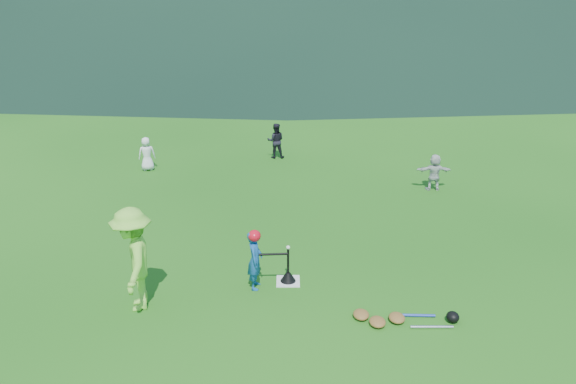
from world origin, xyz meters
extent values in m
plane|color=#175313|center=(0.00, 0.00, 0.00)|extent=(120.00, 120.00, 0.00)
cube|color=silver|center=(0.00, 0.00, 0.01)|extent=(0.45, 0.45, 0.02)
sphere|color=white|center=(0.00, 0.00, 0.74)|extent=(0.08, 0.08, 0.08)
imported|color=#154F93|center=(-0.62, -0.20, 0.58)|extent=(0.30, 0.44, 1.16)
imported|color=#8ADE41|center=(-2.67, -0.87, 0.95)|extent=(0.92, 1.33, 1.89)
imported|color=white|center=(-4.27, 6.73, 0.51)|extent=(0.57, 0.45, 1.02)
imported|color=black|center=(-0.39, 7.97, 0.57)|extent=(0.57, 0.45, 1.14)
imported|color=silver|center=(4.01, 5.02, 0.51)|extent=(0.95, 0.31, 1.02)
cone|color=black|center=(0.00, 0.00, 0.11)|extent=(0.30, 0.30, 0.18)
cylinder|color=black|center=(0.00, 0.00, 0.45)|extent=(0.04, 0.04, 0.50)
ellipsoid|color=red|center=(-0.62, -0.20, 1.08)|extent=(0.24, 0.26, 0.22)
cylinder|color=black|center=(-0.32, -0.21, 0.70)|extent=(0.62, 0.05, 0.07)
ellipsoid|color=olive|center=(1.51, -1.45, 0.06)|extent=(0.28, 0.34, 0.13)
ellipsoid|color=olive|center=(1.86, -1.33, 0.06)|extent=(0.28, 0.34, 0.13)
ellipsoid|color=olive|center=(1.26, -1.23, 0.06)|extent=(0.28, 0.34, 0.13)
cylinder|color=silver|center=(2.41, -1.55, 0.03)|extent=(0.72, 0.06, 0.06)
cylinder|color=#263FA5|center=(2.21, -1.20, 0.03)|extent=(0.68, 0.08, 0.05)
ellipsoid|color=black|center=(2.81, -1.35, 0.09)|extent=(0.22, 0.24, 0.19)
cube|color=gray|center=(0.00, 28.00, 0.60)|extent=(70.00, 0.03, 1.20)
cube|color=yellow|center=(0.00, 28.00, 1.24)|extent=(70.00, 0.08, 0.08)
cylinder|color=gray|center=(0.00, 28.00, 0.60)|extent=(0.07, 0.07, 1.30)
cylinder|color=#382314|center=(-17.60, 32.00, 1.59)|extent=(0.56, 0.56, 3.18)
cylinder|color=#382314|center=(-12.80, 33.50, 1.89)|extent=(0.56, 0.56, 3.78)
cylinder|color=#382314|center=(-8.00, 35.00, 2.19)|extent=(0.56, 0.56, 4.38)
cylinder|color=#382314|center=(-3.20, 32.00, 1.61)|extent=(0.56, 0.56, 3.22)
cylinder|color=#382314|center=(1.60, 33.50, 1.91)|extent=(0.56, 0.56, 3.81)
cylinder|color=#382314|center=(6.40, 35.00, 2.20)|extent=(0.56, 0.56, 4.41)
cylinder|color=#382314|center=(11.20, 32.00, 1.63)|extent=(0.56, 0.56, 3.25)
cylinder|color=#382314|center=(16.00, 33.50, 1.92)|extent=(0.56, 0.56, 3.85)
cylinder|color=#382314|center=(20.80, 35.00, 2.22)|extent=(0.56, 0.56, 4.44)
camera|label=1|loc=(-0.01, -9.51, 5.52)|focal=35.00mm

